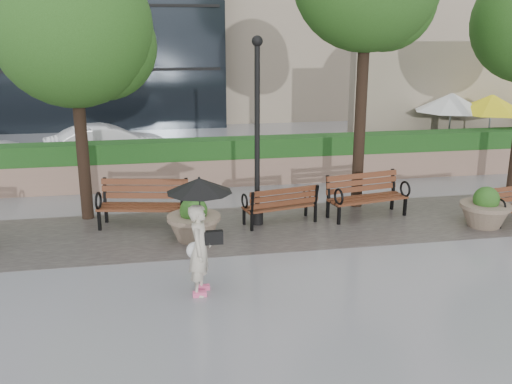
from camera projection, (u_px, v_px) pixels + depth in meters
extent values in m
plane|color=gray|center=(297.00, 282.00, 10.24)|extent=(100.00, 100.00, 0.00)
cube|color=#383330|center=(265.00, 227.00, 13.08)|extent=(28.00, 3.20, 0.01)
cube|color=#91705D|center=(238.00, 170.00, 16.76)|extent=(24.00, 0.80, 0.80)
cube|color=#1C4918|center=(238.00, 148.00, 16.57)|extent=(24.00, 0.75, 0.55)
cube|color=tan|center=(482.00, 97.00, 20.82)|extent=(10.00, 0.60, 4.00)
cube|color=#1C4918|center=(500.00, 152.00, 19.07)|extent=(8.00, 0.50, 0.90)
cube|color=black|center=(221.00, 155.00, 20.65)|extent=(40.00, 7.00, 0.00)
cube|color=brown|center=(143.00, 207.00, 12.95)|extent=(2.09, 1.00, 0.06)
cube|color=brown|center=(145.00, 189.00, 13.15)|extent=(1.99, 0.55, 0.47)
cube|color=black|center=(144.00, 216.00, 13.04)|extent=(2.11, 1.11, 0.51)
torus|color=black|center=(98.00, 201.00, 12.72)|extent=(0.14, 0.42, 0.41)
torus|color=black|center=(183.00, 201.00, 12.68)|extent=(0.14, 0.42, 0.41)
cube|color=brown|center=(280.00, 206.00, 13.26)|extent=(1.78, 0.87, 0.05)
cube|color=brown|center=(285.00, 197.00, 12.94)|extent=(1.69, 0.48, 0.40)
cube|color=black|center=(280.00, 215.00, 13.29)|extent=(1.80, 0.96, 0.44)
torus|color=black|center=(307.00, 193.00, 13.66)|extent=(0.12, 0.35, 0.35)
torus|color=black|center=(245.00, 201.00, 13.06)|extent=(0.12, 0.35, 0.35)
cube|color=brown|center=(368.00, 199.00, 13.66)|extent=(2.01, 0.94, 0.05)
cube|color=brown|center=(362.00, 182.00, 13.84)|extent=(1.92, 0.50, 0.45)
cube|color=black|center=(367.00, 207.00, 13.75)|extent=(2.03, 1.05, 0.49)
torus|color=black|center=(339.00, 197.00, 13.11)|extent=(0.13, 0.40, 0.40)
torus|color=black|center=(405.00, 189.00, 13.76)|extent=(0.13, 0.40, 0.40)
torus|color=black|center=(501.00, 206.00, 12.87)|extent=(0.09, 0.32, 0.32)
cylinder|color=#7F6B56|center=(194.00, 218.00, 12.16)|extent=(1.15, 1.15, 0.09)
sphere|color=#1E4012|center=(194.00, 211.00, 12.12)|extent=(0.59, 0.59, 0.59)
cylinder|color=#7F6B56|center=(486.00, 206.00, 13.01)|extent=(1.13, 1.13, 0.09)
sphere|color=#1E4012|center=(486.00, 199.00, 12.97)|extent=(0.58, 0.58, 0.58)
cylinder|color=black|center=(257.00, 138.00, 12.75)|extent=(0.12, 0.12, 4.09)
cylinder|color=black|center=(257.00, 218.00, 13.27)|extent=(0.28, 0.28, 0.30)
sphere|color=black|center=(257.00, 41.00, 12.18)|extent=(0.24, 0.24, 0.24)
cylinder|color=black|center=(81.00, 133.00, 13.17)|extent=(0.28, 0.28, 4.13)
sphere|color=#1E4012|center=(72.00, 27.00, 12.52)|extent=(3.53, 3.53, 3.53)
sphere|color=#1E4012|center=(103.00, 46.00, 13.02)|extent=(2.47, 2.47, 2.47)
cylinder|color=black|center=(361.00, 104.00, 13.97)|extent=(0.28, 0.28, 5.22)
sphere|color=#1E4012|center=(385.00, 0.00, 13.68)|extent=(2.46, 2.46, 2.46)
cylinder|color=black|center=(446.00, 158.00, 19.92)|extent=(0.40, 0.40, 0.10)
cylinder|color=#99999E|center=(449.00, 129.00, 19.63)|extent=(0.06, 0.06, 2.20)
cone|color=white|center=(452.00, 102.00, 19.39)|extent=(2.50, 2.50, 0.60)
cylinder|color=black|center=(485.00, 161.00, 19.51)|extent=(0.40, 0.40, 0.10)
cylinder|color=#99999E|center=(489.00, 131.00, 19.23)|extent=(0.06, 0.06, 2.20)
cone|color=yellow|center=(492.00, 104.00, 18.98)|extent=(2.50, 2.50, 0.60)
imported|color=white|center=(109.00, 145.00, 19.05)|extent=(4.29, 2.39, 1.34)
imported|color=beige|center=(200.00, 247.00, 9.59)|extent=(0.59, 0.71, 1.69)
cube|color=#F2598C|center=(203.00, 287.00, 9.92)|extent=(0.17, 0.25, 0.08)
cube|color=#F2598C|center=(200.00, 294.00, 9.68)|extent=(0.17, 0.25, 0.08)
cube|color=black|center=(214.00, 237.00, 9.57)|extent=(0.20, 0.33, 0.23)
sphere|color=white|center=(195.00, 250.00, 9.86)|extent=(0.30, 0.30, 0.30)
cylinder|color=black|center=(200.00, 210.00, 9.46)|extent=(0.02, 0.02, 0.90)
cone|color=black|center=(199.00, 185.00, 9.35)|extent=(1.10, 1.10, 0.23)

